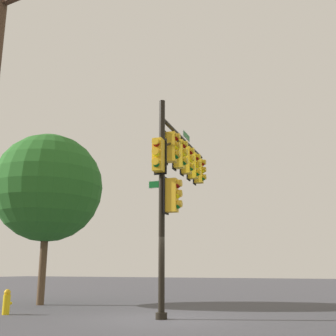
% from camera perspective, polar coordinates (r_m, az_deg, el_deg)
% --- Properties ---
extents(ground_plane, '(120.00, 120.00, 0.00)m').
position_cam_1_polar(ground_plane, '(13.50, -0.92, -20.13)').
color(ground_plane, '#46464C').
extents(signal_pole_assembly, '(6.10, 1.37, 7.19)m').
position_cam_1_polar(signal_pole_assembly, '(15.48, 1.53, -0.16)').
color(signal_pole_assembly, black).
rests_on(signal_pole_assembly, ground_plane).
extents(fire_hydrant, '(0.33, 0.24, 0.83)m').
position_cam_1_polar(fire_hydrant, '(15.80, -21.34, -16.81)').
color(fire_hydrant, yellow).
rests_on(fire_hydrant, ground_plane).
extents(tree_far, '(4.93, 4.93, 7.61)m').
position_cam_1_polar(tree_far, '(19.78, -16.18, -2.61)').
color(tree_far, brown).
rests_on(tree_far, ground_plane).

